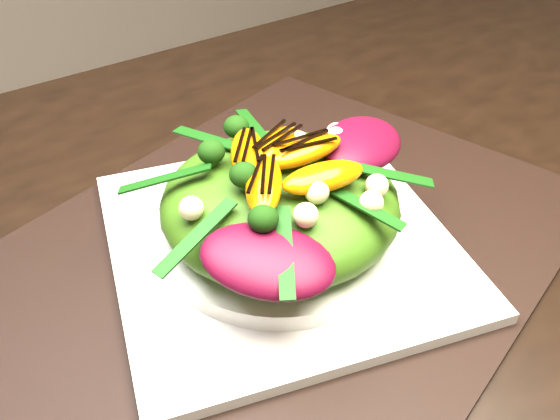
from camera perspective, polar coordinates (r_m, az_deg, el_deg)
dining_table at (r=0.67m, az=15.27°, el=2.27°), size 1.60×0.90×0.75m
placemat at (r=0.53m, az=0.00°, el=-3.68°), size 0.63×0.54×0.00m
plate_base at (r=0.53m, az=0.00°, el=-3.06°), size 0.36×0.36×0.01m
salad_bowl at (r=0.52m, az=0.00°, el=-1.96°), size 0.28×0.28×0.02m
lettuce_mound at (r=0.50m, az=0.00°, el=0.75°), size 0.22×0.22×0.07m
radicchio_leaf at (r=0.52m, az=7.88°, el=6.42°), size 0.11×0.09×0.02m
orange_segment at (r=0.48m, az=-0.26°, el=5.33°), size 0.07×0.05×0.02m
broccoli_floret at (r=0.48m, az=-7.23°, el=5.05°), size 0.04×0.04×0.03m
macadamia_nut at (r=0.46m, az=5.59°, el=2.72°), size 0.02×0.02×0.02m
balsamic_drizzle at (r=0.47m, az=-0.26°, el=6.31°), size 0.04×0.02×0.00m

